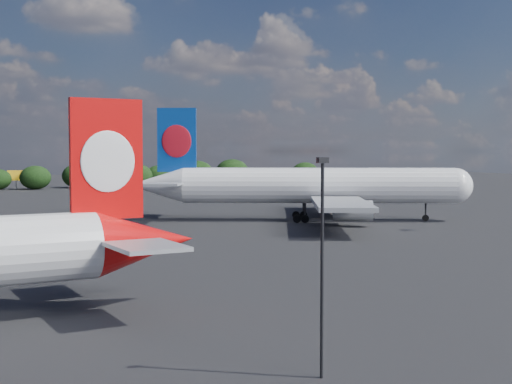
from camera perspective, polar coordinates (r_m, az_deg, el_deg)
name	(u,v)px	position (r m, az deg, el deg)	size (l,w,h in m)	color
china_southern_airliner	(306,187)	(113.79, 4.06, 0.44)	(52.21, 50.36, 18.02)	white
apron_lamp_post	(322,255)	(34.86, 5.31, -5.07)	(0.55, 0.30, 10.83)	black
billboard_yellow	(16,176)	(220.78, -18.64, 1.23)	(5.00, 0.30, 5.50)	#F0B015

